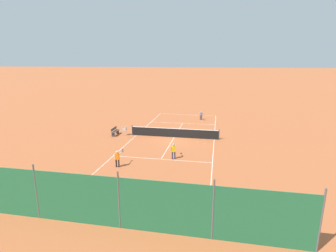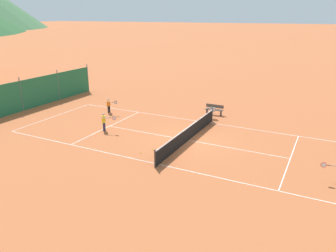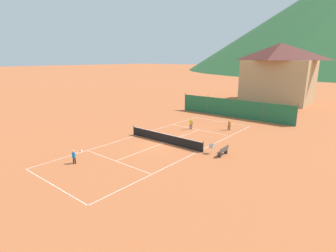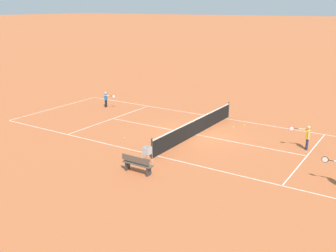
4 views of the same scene
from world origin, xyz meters
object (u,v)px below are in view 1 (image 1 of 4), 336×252
at_px(tennis_ball_alley_right, 198,142).
at_px(player_far_service, 201,115).
at_px(tennis_ball_by_net_right, 205,144).
at_px(courtside_bench, 115,131).
at_px(player_near_service, 118,157).
at_px(tennis_net, 174,133).
at_px(ball_hopper, 125,129).
at_px(player_near_baseline, 174,150).
at_px(tennis_ball_far_corner, 155,128).

bearing_deg(tennis_ball_alley_right, player_far_service, -87.89).
distance_m(tennis_ball_by_net_right, courtside_bench, 9.68).
distance_m(player_near_service, player_far_service, 18.07).
height_order(tennis_net, ball_hopper, tennis_net).
bearing_deg(tennis_net, player_far_service, -103.76).
bearing_deg(tennis_net, player_near_service, 71.46).
bearing_deg(ball_hopper, tennis_net, -177.38).
height_order(player_far_service, ball_hopper, player_far_service).
bearing_deg(player_near_baseline, tennis_ball_by_net_right, -117.53).
height_order(tennis_net, tennis_ball_far_corner, tennis_net).
distance_m(tennis_ball_alley_right, tennis_ball_by_net_right, 0.82).
distance_m(player_near_service, tennis_ball_by_net_right, 9.15).
bearing_deg(tennis_ball_by_net_right, ball_hopper, -9.85).
bearing_deg(courtside_bench, player_near_service, 113.39).
relative_size(tennis_net, tennis_ball_alley_right, 139.09).
height_order(tennis_ball_alley_right, ball_hopper, ball_hopper).
bearing_deg(player_far_service, player_near_service, 73.87).
relative_size(player_near_service, tennis_ball_far_corner, 19.39).
distance_m(tennis_net, player_near_baseline, 6.16).
height_order(tennis_ball_far_corner, courtside_bench, courtside_bench).
bearing_deg(player_near_service, tennis_net, -108.54).
height_order(tennis_net, player_far_service, player_far_service).
xyz_separation_m(player_near_baseline, tennis_ball_alley_right, (-1.57, -4.79, -0.73)).
relative_size(tennis_ball_alley_right, tennis_ball_far_corner, 1.00).
distance_m(player_far_service, tennis_ball_by_net_right, 10.64).
relative_size(player_near_baseline, player_far_service, 1.13).
distance_m(player_far_service, tennis_ball_far_corner, 7.64).
height_order(player_far_service, tennis_ball_far_corner, player_far_service).
relative_size(tennis_ball_alley_right, tennis_ball_by_net_right, 1.00).
bearing_deg(tennis_ball_far_corner, player_near_baseline, 112.52).
distance_m(tennis_net, tennis_ball_alley_right, 2.89).
bearing_deg(tennis_ball_far_corner, tennis_ball_by_net_right, 141.50).
height_order(player_far_service, tennis_ball_alley_right, player_far_service).
distance_m(tennis_ball_alley_right, tennis_ball_far_corner, 6.96).
relative_size(player_near_service, ball_hopper, 1.44).
distance_m(tennis_net, ball_hopper, 5.30).
relative_size(tennis_ball_far_corner, tennis_ball_by_net_right, 1.00).
xyz_separation_m(tennis_net, player_far_service, (-2.17, -8.84, 0.18)).
xyz_separation_m(tennis_ball_alley_right, tennis_ball_by_net_right, (-0.70, 0.43, 0.00)).
height_order(tennis_net, player_near_service, player_near_service).
height_order(player_near_baseline, ball_hopper, player_near_baseline).
bearing_deg(courtside_bench, tennis_ball_far_corner, -134.47).
relative_size(player_near_service, tennis_ball_alley_right, 19.39).
distance_m(player_near_baseline, courtside_bench, 9.24).
height_order(tennis_net, player_near_baseline, player_near_baseline).
bearing_deg(tennis_ball_alley_right, player_near_baseline, 71.84).
bearing_deg(tennis_ball_by_net_right, player_near_baseline, 62.47).
xyz_separation_m(player_near_service, player_far_service, (-5.02, -17.35, -0.07)).
xyz_separation_m(player_near_baseline, tennis_ball_by_net_right, (-2.27, -4.36, -0.73)).
xyz_separation_m(player_far_service, tennis_ball_by_net_right, (-1.07, 10.57, -0.64)).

